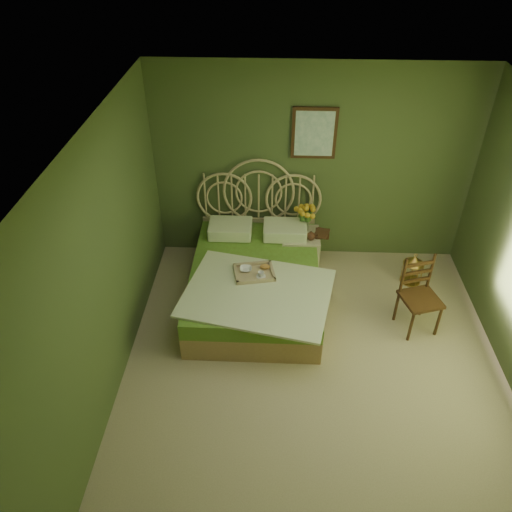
{
  "coord_description": "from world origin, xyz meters",
  "views": [
    {
      "loc": [
        -0.45,
        -3.45,
        4.13
      ],
      "look_at": [
        -0.65,
        1.0,
        0.81
      ],
      "focal_mm": 35.0,
      "sensor_mm": 36.0,
      "label": 1
    }
  ],
  "objects_px": {
    "bed": "(255,278)",
    "chair": "(421,290)",
    "birdcage": "(412,269)",
    "nightstand": "(301,245)"
  },
  "relations": [
    {
      "from": "nightstand",
      "to": "birdcage",
      "type": "height_order",
      "value": "nightstand"
    },
    {
      "from": "bed",
      "to": "chair",
      "type": "relative_size",
      "value": 2.52
    },
    {
      "from": "nightstand",
      "to": "chair",
      "type": "distance_m",
      "value": 1.66
    },
    {
      "from": "bed",
      "to": "birdcage",
      "type": "xyz_separation_m",
      "value": [
        1.99,
        0.41,
        -0.12
      ]
    },
    {
      "from": "bed",
      "to": "nightstand",
      "type": "distance_m",
      "value": 0.87
    },
    {
      "from": "chair",
      "to": "bed",
      "type": "bearing_deg",
      "value": 151.83
    },
    {
      "from": "birdcage",
      "to": "bed",
      "type": "bearing_deg",
      "value": -168.4
    },
    {
      "from": "chair",
      "to": "birdcage",
      "type": "distance_m",
      "value": 0.84
    },
    {
      "from": "nightstand",
      "to": "bed",
      "type": "bearing_deg",
      "value": -130.76
    },
    {
      "from": "bed",
      "to": "birdcage",
      "type": "distance_m",
      "value": 2.03
    }
  ]
}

